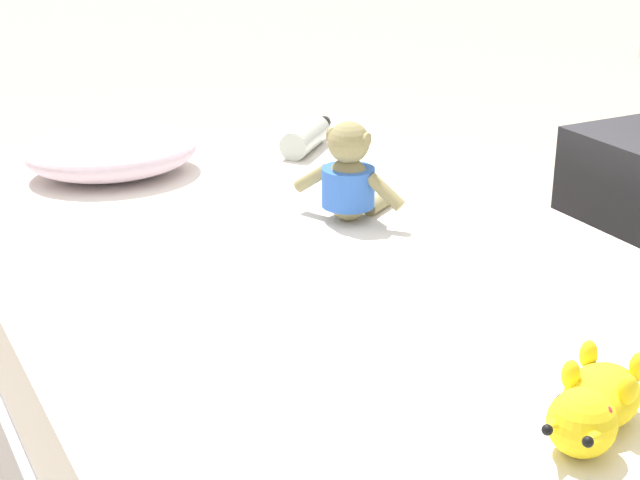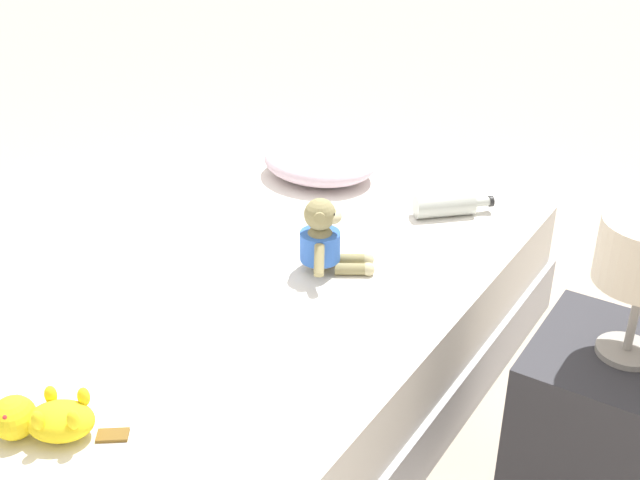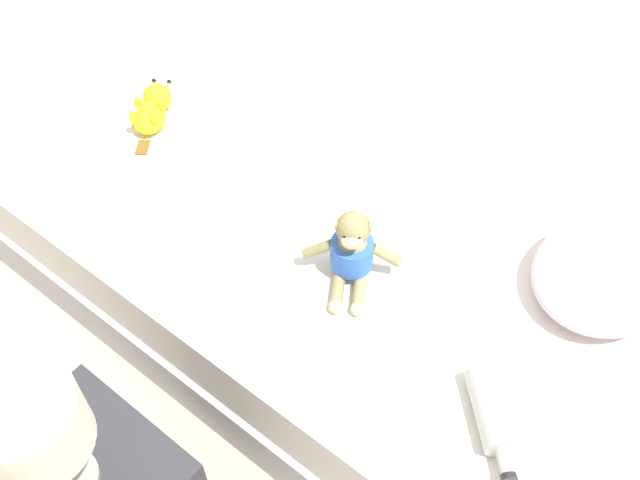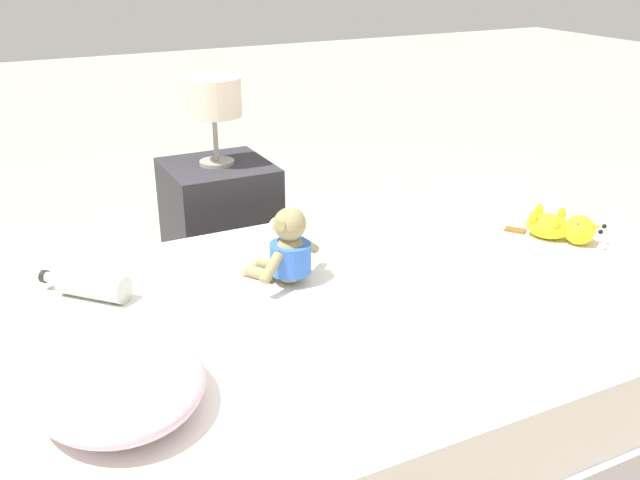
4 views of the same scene
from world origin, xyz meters
The scene contains 7 objects.
ground_plane centered at (0.00, 0.00, 0.00)m, with size 16.00×16.00×0.00m, color #B7A893.
bed centered at (0.00, 0.00, 0.21)m, with size 1.33×2.08×0.43m.
pillow centered at (-0.21, 0.78, 0.49)m, with size 0.47×0.40×0.12m.
plush_monkey centered at (0.18, 0.20, 0.52)m, with size 0.25×0.26×0.24m.
plush_yellow_creature centered at (0.06, -0.75, 0.48)m, with size 0.31×0.22×0.10m.
glass_bottle centered at (0.34, 0.74, 0.47)m, with size 0.24×0.23×0.08m.
bedside_lamp centered at (1.09, 0.10, 0.79)m, with size 0.22×0.22×0.35m.
Camera 3 is at (1.21, 0.89, 2.02)m, focal length 39.09 mm.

